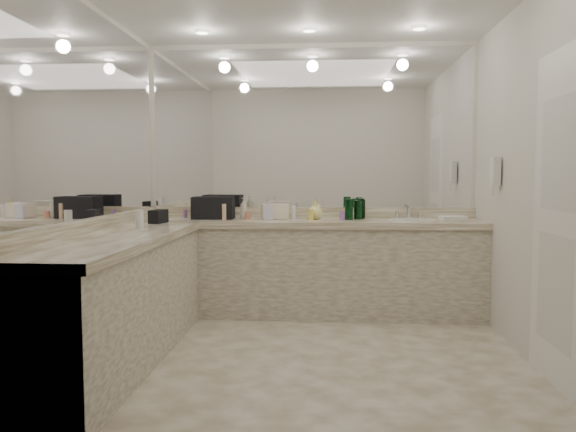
# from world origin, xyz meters

# --- Properties ---
(floor) EXTENTS (3.20, 3.20, 0.00)m
(floor) POSITION_xyz_m (0.00, 0.00, 0.00)
(floor) COLOR beige
(floor) RESTS_ON ground
(wall_back) EXTENTS (3.20, 0.02, 2.60)m
(wall_back) POSITION_xyz_m (0.00, 1.50, 1.30)
(wall_back) COLOR silver
(wall_back) RESTS_ON floor
(wall_left) EXTENTS (0.02, 3.00, 2.60)m
(wall_left) POSITION_xyz_m (-1.60, 0.00, 1.30)
(wall_left) COLOR silver
(wall_left) RESTS_ON floor
(wall_right) EXTENTS (0.02, 3.00, 2.60)m
(wall_right) POSITION_xyz_m (1.60, 0.00, 1.30)
(wall_right) COLOR silver
(wall_right) RESTS_ON floor
(vanity_back_base) EXTENTS (3.20, 0.60, 0.84)m
(vanity_back_base) POSITION_xyz_m (0.00, 1.20, 0.42)
(vanity_back_base) COLOR beige
(vanity_back_base) RESTS_ON floor
(vanity_back_top) EXTENTS (3.20, 0.64, 0.06)m
(vanity_back_top) POSITION_xyz_m (0.00, 1.19, 0.87)
(vanity_back_top) COLOR beige
(vanity_back_top) RESTS_ON vanity_back_base
(vanity_left_base) EXTENTS (0.60, 2.40, 0.84)m
(vanity_left_base) POSITION_xyz_m (-1.30, -0.30, 0.42)
(vanity_left_base) COLOR beige
(vanity_left_base) RESTS_ON floor
(vanity_left_top) EXTENTS (0.64, 2.42, 0.06)m
(vanity_left_top) POSITION_xyz_m (-1.29, -0.30, 0.87)
(vanity_left_top) COLOR beige
(vanity_left_top) RESTS_ON vanity_left_base
(backsplash_back) EXTENTS (3.20, 0.04, 0.10)m
(backsplash_back) POSITION_xyz_m (0.00, 1.48, 0.95)
(backsplash_back) COLOR beige
(backsplash_back) RESTS_ON vanity_back_top
(backsplash_left) EXTENTS (0.04, 3.00, 0.10)m
(backsplash_left) POSITION_xyz_m (-1.58, 0.00, 0.95)
(backsplash_left) COLOR beige
(backsplash_left) RESTS_ON vanity_left_top
(mirror_back) EXTENTS (3.12, 0.01, 1.55)m
(mirror_back) POSITION_xyz_m (0.00, 1.49, 1.77)
(mirror_back) COLOR white
(mirror_back) RESTS_ON wall_back
(mirror_left) EXTENTS (0.01, 2.92, 1.55)m
(mirror_left) POSITION_xyz_m (-1.59, 0.00, 1.77)
(mirror_left) COLOR white
(mirror_left) RESTS_ON wall_left
(sink) EXTENTS (0.44, 0.44, 0.03)m
(sink) POSITION_xyz_m (0.95, 1.20, 0.90)
(sink) COLOR white
(sink) RESTS_ON vanity_back_top
(faucet) EXTENTS (0.24, 0.16, 0.14)m
(faucet) POSITION_xyz_m (0.95, 1.41, 0.97)
(faucet) COLOR silver
(faucet) RESTS_ON vanity_back_top
(wall_phone) EXTENTS (0.06, 0.10, 0.24)m
(wall_phone) POSITION_xyz_m (1.56, 0.70, 1.35)
(wall_phone) COLOR white
(wall_phone) RESTS_ON wall_right
(door) EXTENTS (0.02, 0.82, 2.10)m
(door) POSITION_xyz_m (1.59, -0.50, 1.05)
(door) COLOR white
(door) RESTS_ON wall_right
(black_toiletry_bag) EXTENTS (0.40, 0.26, 0.22)m
(black_toiletry_bag) POSITION_xyz_m (-0.92, 1.24, 1.01)
(black_toiletry_bag) COLOR black
(black_toiletry_bag) RESTS_ON vanity_back_top
(black_bag_spill) EXTENTS (0.13, 0.22, 0.11)m
(black_bag_spill) POSITION_xyz_m (-1.30, 0.71, 0.96)
(black_bag_spill) COLOR black
(black_bag_spill) RESTS_ON vanity_left_top
(cream_cosmetic_case) EXTENTS (0.28, 0.21, 0.14)m
(cream_cosmetic_case) POSITION_xyz_m (-0.34, 1.24, 0.97)
(cream_cosmetic_case) COLOR beige
(cream_cosmetic_case) RESTS_ON vanity_back_top
(hand_towel) EXTENTS (0.25, 0.19, 0.04)m
(hand_towel) POSITION_xyz_m (1.32, 1.20, 0.92)
(hand_towel) COLOR white
(hand_towel) RESTS_ON vanity_back_top
(lotion_left) EXTENTS (0.06, 0.06, 0.15)m
(lotion_left) POSITION_xyz_m (-1.30, 0.22, 0.97)
(lotion_left) COLOR white
(lotion_left) RESTS_ON vanity_left_top
(soap_bottle_a) EXTENTS (0.10, 0.10, 0.20)m
(soap_bottle_a) POSITION_xyz_m (-0.64, 1.29, 1.00)
(soap_bottle_a) COLOR beige
(soap_bottle_a) RESTS_ON vanity_back_top
(soap_bottle_b) EXTENTS (0.10, 0.10, 0.20)m
(soap_bottle_b) POSITION_xyz_m (-0.39, 1.16, 1.00)
(soap_bottle_b) COLOR silver
(soap_bottle_b) RESTS_ON vanity_back_top
(soap_bottle_c) EXTENTS (0.14, 0.14, 0.17)m
(soap_bottle_c) POSITION_xyz_m (0.05, 1.27, 0.99)
(soap_bottle_c) COLOR #F8F190
(soap_bottle_c) RESTS_ON vanity_back_top
(green_bottle_0) EXTENTS (0.07, 0.07, 0.20)m
(green_bottle_0) POSITION_xyz_m (0.49, 1.34, 1.00)
(green_bottle_0) COLOR #0B4A1F
(green_bottle_0) RESTS_ON vanity_back_top
(green_bottle_1) EXTENTS (0.07, 0.07, 0.18)m
(green_bottle_1) POSITION_xyz_m (0.50, 1.35, 0.99)
(green_bottle_1) COLOR #0B4A1F
(green_bottle_1) RESTS_ON vanity_back_top
(green_bottle_2) EXTENTS (0.07, 0.07, 0.18)m
(green_bottle_2) POSITION_xyz_m (0.45, 1.27, 0.99)
(green_bottle_2) COLOR #0B4A1F
(green_bottle_2) RESTS_ON vanity_back_top
(green_bottle_3) EXTENTS (0.07, 0.07, 0.20)m
(green_bottle_3) POSITION_xyz_m (0.37, 1.22, 1.00)
(green_bottle_3) COLOR #0B4A1F
(green_bottle_3) RESTS_ON vanity_back_top
(amenity_bottle_0) EXTENTS (0.06, 0.06, 0.15)m
(amenity_bottle_0) POSITION_xyz_m (-0.91, 1.15, 0.97)
(amenity_bottle_0) COLOR #E0B28C
(amenity_bottle_0) RESTS_ON vanity_back_top
(amenity_bottle_1) EXTENTS (0.04, 0.04, 0.15)m
(amenity_bottle_1) POSITION_xyz_m (-0.80, 1.13, 0.97)
(amenity_bottle_1) COLOR #E0B28C
(amenity_bottle_1) RESTS_ON vanity_back_top
(amenity_bottle_2) EXTENTS (0.04, 0.04, 0.08)m
(amenity_bottle_2) POSITION_xyz_m (-1.23, 1.34, 0.94)
(amenity_bottle_2) COLOR #9966B2
(amenity_bottle_2) RESTS_ON vanity_back_top
(amenity_bottle_3) EXTENTS (0.05, 0.05, 0.07)m
(amenity_bottle_3) POSITION_xyz_m (-0.59, 1.25, 0.93)
(amenity_bottle_3) COLOR #E57F66
(amenity_bottle_3) RESTS_ON vanity_back_top
(amenity_bottle_4) EXTENTS (0.05, 0.05, 0.10)m
(amenity_bottle_4) POSITION_xyz_m (0.01, 1.17, 0.95)
(amenity_bottle_4) COLOR #F2D84C
(amenity_bottle_4) RESTS_ON vanity_back_top
(amenity_bottle_5) EXTENTS (0.05, 0.05, 0.08)m
(amenity_bottle_5) POSITION_xyz_m (0.31, 1.17, 0.94)
(amenity_bottle_5) COLOR #9966B2
(amenity_bottle_5) RESTS_ON vanity_back_top
(amenity_bottle_6) EXTENTS (0.04, 0.04, 0.13)m
(amenity_bottle_6) POSITION_xyz_m (-0.15, 1.24, 0.97)
(amenity_bottle_6) COLOR silver
(amenity_bottle_6) RESTS_ON vanity_back_top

